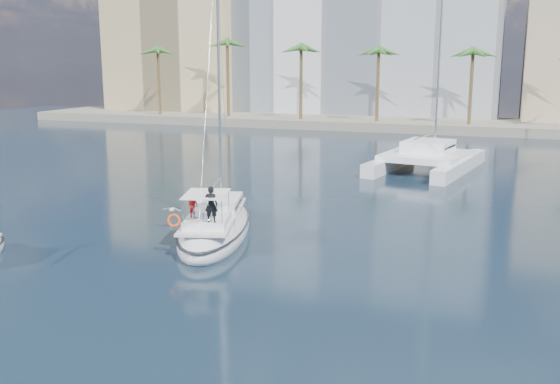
% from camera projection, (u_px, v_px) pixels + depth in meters
% --- Properties ---
extents(ground, '(160.00, 160.00, 0.00)m').
position_uv_depth(ground, '(271.00, 258.00, 29.51)').
color(ground, black).
rests_on(ground, ground).
extents(quay, '(120.00, 14.00, 1.20)m').
position_uv_depth(quay, '(427.00, 124.00, 85.55)').
color(quay, gray).
rests_on(quay, ground).
extents(building_modern, '(42.00, 16.00, 28.00)m').
position_uv_depth(building_modern, '(363.00, 29.00, 97.82)').
color(building_modern, silver).
rests_on(building_modern, ground).
extents(building_tan_left, '(22.00, 14.00, 22.00)m').
position_uv_depth(building_tan_left, '(181.00, 50.00, 104.70)').
color(building_tan_left, tan).
rests_on(building_tan_left, ground).
extents(palm_left, '(3.60, 3.60, 12.30)m').
position_uv_depth(palm_left, '(190.00, 53.00, 91.15)').
color(palm_left, brown).
rests_on(palm_left, ground).
extents(palm_centre, '(3.60, 3.60, 12.30)m').
position_uv_depth(palm_centre, '(427.00, 52.00, 79.88)').
color(palm_centre, brown).
rests_on(palm_centre, ground).
extents(main_sloop, '(6.41, 11.46, 16.23)m').
position_uv_depth(main_sloop, '(215.00, 227.00, 33.11)').
color(main_sloop, silver).
rests_on(main_sloop, ground).
extents(catamaran, '(9.05, 14.59, 19.67)m').
position_uv_depth(catamaran, '(427.00, 156.00, 53.22)').
color(catamaran, silver).
rests_on(catamaran, ground).
extents(seagull, '(1.12, 0.48, 0.21)m').
position_uv_depth(seagull, '(172.00, 209.00, 34.21)').
color(seagull, silver).
rests_on(seagull, ground).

